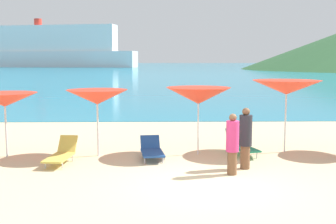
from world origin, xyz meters
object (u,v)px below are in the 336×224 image
(lounge_chair_3, at_px, (241,145))
(cruise_ship, at_px, (57,49))
(beachgoer_0, at_px, (246,137))
(beachgoer_3, at_px, (232,143))
(lounge_chair_1, at_px, (62,153))
(umbrella_1, at_px, (5,100))
(umbrella_4, at_px, (286,87))
(lounge_chair_4, at_px, (152,150))
(umbrella_3, at_px, (198,96))
(umbrella_2, at_px, (97,97))

(lounge_chair_3, height_order, cruise_ship, cruise_ship)
(beachgoer_0, height_order, beachgoer_3, beachgoer_0)
(lounge_chair_1, bearing_deg, umbrella_1, 161.45)
(umbrella_4, xyz_separation_m, beachgoer_0, (-1.73, -2.12, -1.23))
(umbrella_4, height_order, lounge_chair_4, umbrella_4)
(umbrella_1, height_order, cruise_ship, cruise_ship)
(umbrella_1, xyz_separation_m, cruise_ship, (-39.44, 174.15, 6.16))
(umbrella_1, distance_m, umbrella_3, 6.02)
(lounge_chair_4, xyz_separation_m, cruise_ship, (-43.99, 174.55, 7.67))
(lounge_chair_1, distance_m, lounge_chair_3, 5.57)
(cruise_ship, bearing_deg, umbrella_4, -63.01)
(umbrella_2, relative_size, lounge_chair_3, 1.34)
(umbrella_4, height_order, beachgoer_3, umbrella_4)
(umbrella_3, relative_size, beachgoer_0, 1.28)
(lounge_chair_1, height_order, lounge_chair_3, lounge_chair_3)
(umbrella_4, distance_m, lounge_chair_4, 4.81)
(umbrella_1, height_order, lounge_chair_3, umbrella_1)
(umbrella_1, bearing_deg, beachgoer_3, -18.45)
(lounge_chair_4, xyz_separation_m, beachgoer_3, (2.15, -1.83, 0.57))
(umbrella_1, xyz_separation_m, umbrella_3, (6.02, 0.22, 0.10))
(umbrella_1, height_order, umbrella_4, umbrella_4)
(umbrella_3, distance_m, beachgoer_0, 2.39)
(umbrella_1, bearing_deg, lounge_chair_1, -25.04)
(lounge_chair_3, bearing_deg, umbrella_1, 165.10)
(lounge_chair_1, bearing_deg, cruise_ship, 109.79)
(lounge_chair_1, distance_m, beachgoer_3, 5.00)
(lounge_chair_1, relative_size, lounge_chair_3, 1.09)
(lounge_chair_1, bearing_deg, umbrella_4, 17.64)
(umbrella_2, bearing_deg, lounge_chair_3, 0.37)
(beachgoer_0, bearing_deg, umbrella_4, -43.83)
(umbrella_4, height_order, lounge_chair_3, umbrella_4)
(umbrella_1, height_order, beachgoer_3, umbrella_1)
(lounge_chair_4, bearing_deg, beachgoer_0, -32.34)
(umbrella_3, distance_m, lounge_chair_4, 2.27)
(lounge_chair_3, bearing_deg, umbrella_2, 164.73)
(beachgoer_0, bearing_deg, umbrella_2, 63.99)
(lounge_chair_3, height_order, lounge_chair_4, lounge_chair_3)
(umbrella_2, height_order, cruise_ship, cruise_ship)
(umbrella_4, height_order, lounge_chair_1, umbrella_4)
(umbrella_3, xyz_separation_m, umbrella_4, (2.88, 0.27, 0.24))
(lounge_chair_3, xyz_separation_m, beachgoer_3, (-0.69, -2.33, 0.52))
(beachgoer_0, bearing_deg, cruise_ship, 10.32)
(umbrella_1, bearing_deg, umbrella_3, 2.07)
(umbrella_2, height_order, beachgoer_3, umbrella_2)
(lounge_chair_4, bearing_deg, lounge_chair_1, -176.75)
(beachgoer_0, distance_m, beachgoer_3, 0.76)
(umbrella_1, xyz_separation_m, lounge_chair_1, (1.91, -0.89, -1.50))
(umbrella_3, relative_size, lounge_chair_3, 1.41)
(umbrella_1, bearing_deg, umbrella_2, 1.33)
(umbrella_4, distance_m, lounge_chair_1, 7.36)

